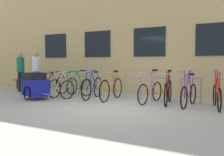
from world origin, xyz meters
TOP-DOWN VIEW (x-y plane):
  - ground_plane at (0.00, 0.00)m, footprint 42.00×42.00m
  - storefront_building at (-0.00, 5.82)m, footprint 28.00×5.28m
  - bike_rack at (-0.14, 1.90)m, footprint 6.64×0.05m
  - bicycle_green at (-2.08, 1.27)m, footprint 0.45×1.65m
  - bicycle_purple at (1.90, 1.34)m, footprint 0.44×1.60m
  - bicycle_black at (-3.39, 1.42)m, footprint 0.44×1.66m
  - bicycle_maroon at (1.26, 1.44)m, footprint 0.44×1.69m
  - bicycle_orange at (-0.69, 1.35)m, footprint 0.44×1.81m
  - bicycle_pink at (0.69, 1.42)m, footprint 0.44×1.61m
  - bicycle_red at (2.66, 1.38)m, footprint 0.51×1.63m
  - bicycle_blue at (-1.41, 1.26)m, footprint 0.44×1.74m
  - bicycle_white at (-2.72, 1.27)m, footprint 0.44×1.74m
  - bike_trailer at (-3.07, 0.18)m, footprint 1.48×0.84m
  - wooden_bench at (-5.64, 2.32)m, footprint 1.82×0.40m
  - person_by_bench at (-4.25, 1.38)m, footprint 0.35×0.32m
  - person_browsing at (-5.25, 1.44)m, footprint 0.36×0.32m
  - backpack at (-4.46, 0.94)m, footprint 0.34×0.29m

SIDE VIEW (x-z plane):
  - ground_plane at x=0.00m, z-range 0.00..0.00m
  - backpack at x=-4.46m, z-range 0.00..0.44m
  - wooden_bench at x=-5.64m, z-range 0.11..0.58m
  - bicycle_purple at x=1.90m, z-range -0.19..0.93m
  - bicycle_pink at x=0.69m, z-range -0.17..0.91m
  - bicycle_red at x=2.66m, z-range -0.16..0.92m
  - bicycle_green at x=-2.08m, z-range -0.14..0.90m
  - bicycle_white at x=-2.72m, z-range -0.12..0.88m
  - bicycle_black at x=-3.39m, z-range -0.10..0.87m
  - bicycle_maroon at x=1.26m, z-range -0.14..0.93m
  - bicycle_orange at x=-0.69m, z-range -0.11..0.91m
  - bicycle_blue at x=-1.41m, z-range -0.14..0.95m
  - bike_trailer at x=-3.07m, z-range 0.01..0.96m
  - bike_rack at x=-0.14m, z-range 0.10..0.91m
  - person_browsing at x=-5.25m, z-range 0.13..1.86m
  - person_by_bench at x=-4.25m, z-range 0.14..1.88m
  - storefront_building at x=0.00m, z-range 0.00..6.59m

